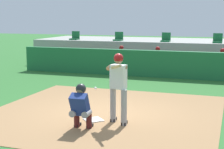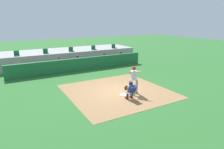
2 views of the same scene
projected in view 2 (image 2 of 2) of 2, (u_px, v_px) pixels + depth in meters
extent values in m
plane|color=#2D6B2D|center=(117.00, 91.00, 12.99)|extent=(80.00, 80.00, 0.00)
cube|color=#9E754C|center=(117.00, 91.00, 12.99)|extent=(6.40, 6.40, 0.01)
cube|color=white|center=(124.00, 95.00, 12.32)|extent=(0.62, 0.62, 0.02)
cylinder|color=#99999E|center=(130.00, 87.00, 12.49)|extent=(0.15, 0.15, 0.92)
cylinder|color=#99999E|center=(137.00, 87.00, 12.49)|extent=(0.15, 0.15, 0.92)
cube|color=white|center=(134.00, 75.00, 12.29)|extent=(0.42, 0.30, 0.60)
sphere|color=#996B4C|center=(134.00, 69.00, 12.17)|extent=(0.21, 0.21, 0.21)
sphere|color=maroon|center=(134.00, 68.00, 12.16)|extent=(0.24, 0.24, 0.24)
cylinder|color=#996B4C|center=(130.00, 72.00, 12.16)|extent=(0.23, 0.26, 0.17)
cylinder|color=#996B4C|center=(132.00, 72.00, 12.27)|extent=(0.57, 0.24, 0.18)
cylinder|color=tan|center=(135.00, 72.00, 12.05)|extent=(0.59, 0.69, 0.24)
cube|color=black|center=(129.00, 93.00, 12.65)|extent=(0.14, 0.27, 0.09)
cube|color=black|center=(136.00, 93.00, 12.65)|extent=(0.14, 0.27, 0.09)
cylinder|color=gray|center=(129.00, 94.00, 11.44)|extent=(0.17, 0.33, 0.16)
cylinder|color=#4C1919|center=(127.00, 96.00, 11.62)|extent=(0.14, 0.14, 0.42)
cube|color=black|center=(127.00, 98.00, 11.71)|extent=(0.12, 0.24, 0.08)
cylinder|color=gray|center=(133.00, 93.00, 11.61)|extent=(0.17, 0.33, 0.16)
cylinder|color=#4C1919|center=(132.00, 95.00, 11.78)|extent=(0.14, 0.14, 0.42)
cube|color=black|center=(131.00, 97.00, 11.88)|extent=(0.12, 0.24, 0.08)
cube|color=navy|center=(132.00, 90.00, 11.42)|extent=(0.42, 0.46, 0.57)
cube|color=#2D2D33|center=(131.00, 89.00, 11.52)|extent=(0.39, 0.27, 0.45)
sphere|color=#996B4C|center=(131.00, 84.00, 11.40)|extent=(0.21, 0.21, 0.21)
sphere|color=#232328|center=(131.00, 83.00, 11.41)|extent=(0.25, 0.25, 0.25)
cylinder|color=#996B4C|center=(129.00, 89.00, 11.59)|extent=(0.12, 0.45, 0.10)
ellipsoid|color=brown|center=(126.00, 88.00, 11.75)|extent=(0.29, 0.13, 0.30)
sphere|color=white|center=(120.00, 82.00, 12.36)|extent=(0.07, 0.07, 0.07)
cube|color=#1E6638|center=(82.00, 64.00, 18.27)|extent=(13.00, 0.30, 1.20)
cube|color=olive|center=(78.00, 66.00, 19.21)|extent=(11.80, 0.44, 0.45)
cylinder|color=#939399|center=(59.00, 66.00, 18.00)|extent=(0.15, 0.40, 0.15)
cylinder|color=#939399|center=(59.00, 69.00, 17.90)|extent=(0.13, 0.13, 0.45)
cube|color=maroon|center=(60.00, 71.00, 17.91)|extent=(0.11, 0.24, 0.08)
cylinder|color=#939399|center=(61.00, 66.00, 18.12)|extent=(0.15, 0.40, 0.15)
cylinder|color=#939399|center=(62.00, 69.00, 18.02)|extent=(0.13, 0.13, 0.45)
cube|color=maroon|center=(63.00, 71.00, 18.03)|extent=(0.11, 0.24, 0.08)
cube|color=navy|center=(59.00, 63.00, 18.17)|extent=(0.36, 0.22, 0.54)
sphere|color=tan|center=(59.00, 59.00, 18.07)|extent=(0.20, 0.20, 0.20)
sphere|color=maroon|center=(59.00, 58.00, 18.05)|extent=(0.22, 0.22, 0.22)
cylinder|color=tan|center=(58.00, 64.00, 17.99)|extent=(0.09, 0.41, 0.22)
cylinder|color=tan|center=(62.00, 64.00, 18.18)|extent=(0.09, 0.41, 0.22)
cylinder|color=#939399|center=(77.00, 64.00, 18.86)|extent=(0.15, 0.40, 0.15)
cylinder|color=#939399|center=(78.00, 67.00, 18.76)|extent=(0.13, 0.13, 0.45)
cube|color=maroon|center=(78.00, 69.00, 18.77)|extent=(0.11, 0.24, 0.08)
cylinder|color=#939399|center=(80.00, 64.00, 18.98)|extent=(0.15, 0.40, 0.15)
cylinder|color=#939399|center=(81.00, 67.00, 18.88)|extent=(0.13, 0.13, 0.45)
cube|color=maroon|center=(81.00, 69.00, 18.89)|extent=(0.11, 0.24, 0.08)
cube|color=navy|center=(78.00, 61.00, 19.03)|extent=(0.36, 0.22, 0.54)
sphere|color=brown|center=(77.00, 57.00, 18.92)|extent=(0.20, 0.20, 0.20)
sphere|color=maroon|center=(77.00, 56.00, 18.91)|extent=(0.22, 0.22, 0.22)
cylinder|color=brown|center=(76.00, 62.00, 18.85)|extent=(0.09, 0.41, 0.22)
cylinder|color=brown|center=(80.00, 62.00, 19.04)|extent=(0.09, 0.41, 0.22)
cylinder|color=#939399|center=(104.00, 61.00, 20.26)|extent=(0.15, 0.40, 0.15)
cylinder|color=#939399|center=(105.00, 64.00, 20.16)|extent=(0.13, 0.13, 0.45)
cube|color=maroon|center=(105.00, 66.00, 20.17)|extent=(0.11, 0.24, 0.08)
cylinder|color=#939399|center=(106.00, 61.00, 20.38)|extent=(0.15, 0.40, 0.15)
cylinder|color=#939399|center=(107.00, 64.00, 20.29)|extent=(0.13, 0.13, 0.45)
cube|color=maroon|center=(108.00, 65.00, 20.29)|extent=(0.11, 0.24, 0.08)
cube|color=navy|center=(104.00, 58.00, 20.43)|extent=(0.36, 0.22, 0.54)
sphere|color=#996B4C|center=(104.00, 54.00, 20.33)|extent=(0.20, 0.20, 0.20)
sphere|color=maroon|center=(104.00, 54.00, 20.32)|extent=(0.22, 0.22, 0.22)
cylinder|color=#996B4C|center=(103.00, 59.00, 20.25)|extent=(0.09, 0.41, 0.22)
cylinder|color=#996B4C|center=(107.00, 59.00, 20.44)|extent=(0.09, 0.41, 0.22)
cylinder|color=#939399|center=(121.00, 59.00, 21.24)|extent=(0.15, 0.40, 0.15)
cylinder|color=#939399|center=(122.00, 62.00, 21.14)|extent=(0.13, 0.13, 0.45)
cube|color=maroon|center=(122.00, 64.00, 21.15)|extent=(0.11, 0.24, 0.08)
cylinder|color=#939399|center=(123.00, 59.00, 21.36)|extent=(0.15, 0.40, 0.15)
cylinder|color=#939399|center=(124.00, 62.00, 21.27)|extent=(0.13, 0.13, 0.45)
cube|color=maroon|center=(124.00, 63.00, 21.27)|extent=(0.11, 0.24, 0.08)
cube|color=navy|center=(121.00, 56.00, 21.41)|extent=(0.36, 0.22, 0.54)
sphere|color=brown|center=(121.00, 53.00, 21.31)|extent=(0.20, 0.20, 0.20)
sphere|color=maroon|center=(121.00, 52.00, 21.30)|extent=(0.22, 0.22, 0.22)
cylinder|color=brown|center=(120.00, 58.00, 21.23)|extent=(0.09, 0.41, 0.22)
cylinder|color=brown|center=(123.00, 57.00, 21.42)|extent=(0.09, 0.41, 0.22)
cube|color=#9E9E99|center=(67.00, 56.00, 21.93)|extent=(15.00, 4.40, 1.40)
cube|color=#196033|center=(17.00, 56.00, 17.91)|extent=(0.46, 0.46, 0.08)
cube|color=#196033|center=(16.00, 53.00, 18.02)|extent=(0.46, 0.06, 0.40)
cube|color=#196033|center=(46.00, 53.00, 19.15)|extent=(0.46, 0.46, 0.08)
cube|color=#196033|center=(45.00, 51.00, 19.25)|extent=(0.46, 0.06, 0.40)
cube|color=#196033|center=(72.00, 51.00, 20.39)|extent=(0.46, 0.46, 0.08)
cube|color=#196033|center=(71.00, 49.00, 20.49)|extent=(0.46, 0.06, 0.40)
cube|color=#196033|center=(94.00, 50.00, 21.63)|extent=(0.46, 0.46, 0.08)
cube|color=#196033|center=(93.00, 47.00, 21.73)|extent=(0.46, 0.06, 0.40)
cube|color=#196033|center=(114.00, 48.00, 22.87)|extent=(0.46, 0.46, 0.08)
cube|color=#196033|center=(113.00, 46.00, 22.97)|extent=(0.46, 0.06, 0.40)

